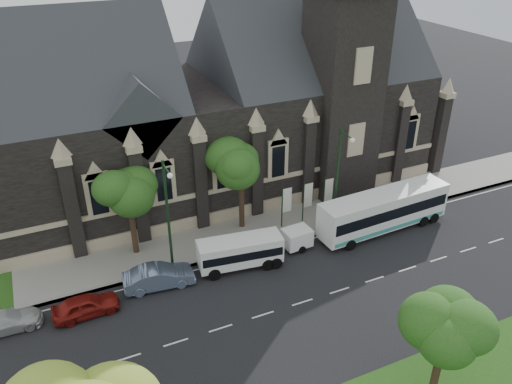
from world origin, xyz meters
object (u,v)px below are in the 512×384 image
street_lamp_near (339,174)px  banner_flag_center (306,198)px  tree_park_east (447,325)px  box_trailer (297,238)px  tree_walk_right (242,164)px  car_far_red (86,306)px  tour_coach (384,210)px  banner_flag_left (285,203)px  car_far_white (4,321)px  sedan (159,277)px  tree_walk_left (130,187)px  street_lamp_mid (168,212)px  banner_flag_right (327,193)px  shuttle_bus (240,251)px

street_lamp_near → banner_flag_center: 3.74m
street_lamp_near → tree_park_east: bearing=-103.1°
box_trailer → banner_flag_center: bearing=47.1°
tree_walk_right → car_far_red: (-13.80, -5.77, -5.08)m
banner_flag_center → tour_coach: (5.25, -3.67, -0.52)m
tree_park_east → banner_flag_left: size_ratio=1.57×
car_far_white → car_far_red: bearing=-96.5°
sedan → car_far_white: sedan is taller
tree_walk_left → street_lamp_mid: street_lamp_mid is taller
tree_walk_right → banner_flag_right: size_ratio=1.95×
tree_walk_right → banner_flag_right: 8.05m
banner_flag_right → tree_walk_right: bearing=166.4°
street_lamp_near → box_trailer: street_lamp_near is taller
tree_walk_right → tree_walk_left: tree_walk_right is taller
banner_flag_right → car_far_red: banner_flag_right is taller
banner_flag_right → car_far_white: banner_flag_right is taller
box_trailer → tree_park_east: bearing=-91.9°
banner_flag_right → banner_flag_center: bearing=180.0°
banner_flag_right → sedan: banner_flag_right is taller
tree_walk_right → banner_flag_left: (3.08, -1.71, -3.43)m
street_lamp_near → box_trailer: (-4.24, -1.16, -4.16)m
tree_walk_right → street_lamp_near: size_ratio=0.87×
banner_flag_right → car_far_white: bearing=-172.6°
banner_flag_center → street_lamp_near: bearing=-48.1°
banner_flag_center → banner_flag_right: bearing=0.0°
tree_park_east → sedan: bearing=127.5°
shuttle_bus → tree_walk_left: bearing=149.5°
tree_park_east → banner_flag_center: tree_park_east is taller
tour_coach → box_trailer: size_ratio=3.72×
street_lamp_near → tour_coach: 5.12m
banner_flag_right → shuttle_bus: bearing=-159.9°
street_lamp_mid → car_far_white: bearing=-172.9°
tree_walk_right → street_lamp_near: street_lamp_near is taller
tour_coach → car_far_white: (-29.07, 0.33, -1.21)m
tour_coach → box_trailer: tour_coach is taller
tree_walk_left → tour_coach: (19.34, -5.38, -3.87)m
street_lamp_near → box_trailer: bearing=-164.7°
sedan → banner_flag_center: bearing=-70.9°
sedan → tour_coach: bearing=-85.5°
sedan → banner_flag_left: bearing=-68.8°
banner_flag_left → car_far_white: size_ratio=0.88×
tree_walk_left → car_far_white: bearing=-152.6°
tree_walk_right → tree_walk_left: bearing=-179.9°
tree_walk_left → tour_coach: size_ratio=0.65×
street_lamp_near → banner_flag_right: (0.29, 1.91, -2.73)m
shuttle_bus → banner_flag_right: bearing=28.0°
banner_flag_left → street_lamp_near: bearing=-27.2°
car_far_white → shuttle_bus: bearing=-88.8°
tree_walk_left → shuttle_bus: (6.55, -5.19, -4.32)m
banner_flag_left → car_far_red: 17.44m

